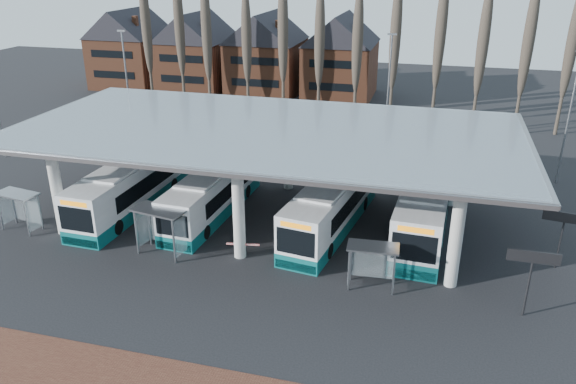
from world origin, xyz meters
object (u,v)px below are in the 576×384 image
(bus_1, at_px, (213,193))
(shelter_0, at_px, (20,202))
(shelter_1, at_px, (162,220))
(bus_2, at_px, (332,205))
(shelter_2, at_px, (373,256))
(bus_0, at_px, (132,186))
(bus_3, at_px, (425,205))

(bus_1, xyz_separation_m, shelter_0, (-11.04, -5.48, 0.36))
(shelter_0, bearing_deg, shelter_1, 6.45)
(bus_2, xyz_separation_m, shelter_1, (-9.04, -5.88, 0.50))
(shelter_2, bearing_deg, bus_0, 157.73)
(bus_2, bearing_deg, shelter_2, -53.93)
(bus_0, distance_m, bus_1, 5.84)
(bus_2, height_order, shelter_1, bus_2)
(bus_0, relative_size, bus_1, 1.08)
(bus_2, relative_size, shelter_2, 4.50)
(bus_3, height_order, shelter_0, bus_3)
(bus_1, distance_m, shelter_2, 13.35)
(shelter_0, relative_size, shelter_2, 1.06)
(bus_2, distance_m, bus_3, 5.93)
(shelter_2, bearing_deg, bus_2, 114.38)
(bus_0, distance_m, bus_3, 19.92)
(bus_0, bearing_deg, bus_3, 6.77)
(bus_0, height_order, bus_1, bus_0)
(shelter_1, bearing_deg, bus_1, 92.23)
(bus_0, relative_size, shelter_0, 4.24)
(shelter_1, xyz_separation_m, shelter_2, (12.43, -0.53, -0.29))
(shelter_0, xyz_separation_m, shelter_1, (10.25, -0.51, 0.24))
(shelter_0, bearing_deg, bus_3, 24.07)
(bus_2, distance_m, shelter_2, 7.27)
(bus_0, relative_size, bus_3, 0.95)
(bus_1, height_order, shelter_0, bus_1)
(bus_1, bearing_deg, bus_2, 2.08)
(bus_2, height_order, bus_3, bus_3)
(bus_1, xyz_separation_m, bus_3, (14.04, 1.14, 0.19))
(bus_2, bearing_deg, bus_3, 20.25)
(shelter_2, bearing_deg, shelter_1, 174.03)
(bus_2, relative_size, shelter_0, 4.24)
(bus_1, bearing_deg, bus_0, -171.30)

